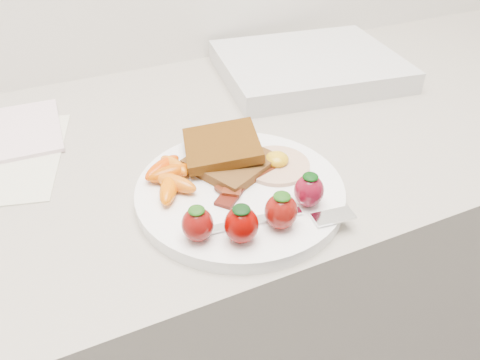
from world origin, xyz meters
name	(u,v)px	position (x,y,z in m)	size (l,w,h in m)	color
counter	(201,322)	(0.00, 1.70, 0.45)	(2.00, 0.60, 0.90)	gray
plate	(240,192)	(0.02, 1.54, 0.91)	(0.27, 0.27, 0.02)	white
toast_lower	(231,162)	(0.03, 1.59, 0.93)	(0.10, 0.10, 0.01)	#4C2C12
toast_upper	(222,145)	(0.02, 1.61, 0.94)	(0.10, 0.10, 0.01)	#342009
fried_egg	(276,164)	(0.08, 1.56, 0.92)	(0.11, 0.11, 0.02)	silver
bacon_strips	(240,179)	(0.02, 1.55, 0.92)	(0.10, 0.10, 0.01)	black
baby_carrots	(170,176)	(-0.06, 1.59, 0.93)	(0.07, 0.11, 0.02)	#BC4A00
strawberries	(259,212)	(0.01, 1.47, 0.94)	(0.18, 0.06, 0.05)	#6B0B08
fork	(290,219)	(0.05, 1.46, 0.92)	(0.18, 0.06, 0.00)	silver
paper_sheet	(0,158)	(-0.26, 1.77, 0.90)	(0.17, 0.23, 0.00)	beige
notepad	(21,130)	(-0.23, 1.84, 0.91)	(0.12, 0.17, 0.01)	silver
appliance	(309,66)	(0.30, 1.83, 0.92)	(0.33, 0.27, 0.04)	silver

